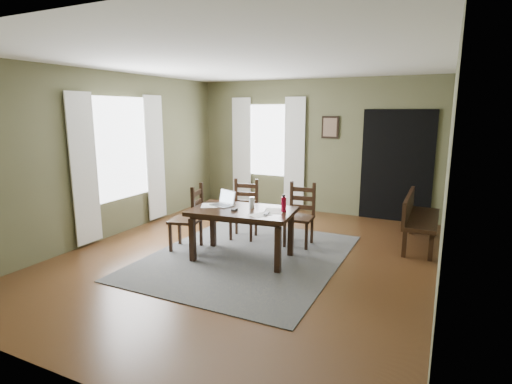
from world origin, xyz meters
The scene contains 24 objects.
ground centered at (0.00, 0.00, -0.01)m, with size 5.00×6.00×0.01m.
room_shell centered at (0.00, 0.00, 1.80)m, with size 5.02×6.02×2.71m.
rug centered at (0.00, 0.00, 0.01)m, with size 2.60×3.20×0.01m.
dining_table centered at (-0.02, -0.09, 0.63)m, with size 1.51×1.01×0.71m.
chair_end centered at (-0.93, -0.10, 0.49)m, with size 0.53×0.53×0.99m.
chair_back_left centered at (-0.45, 0.78, 0.47)m, with size 0.50×0.50×0.96m.
chair_back_right centered at (0.50, 0.84, 0.48)m, with size 0.45×0.45×0.97m.
bench centered at (2.15, 1.59, 0.49)m, with size 0.46×1.44×0.81m.
laptop centered at (-0.37, 0.02, 0.78)m, with size 0.37×0.33×0.21m.
computer_mouse centered at (-0.08, -0.21, 0.74)m, with size 0.05×0.09×0.03m, color #3F3F42.
tv_remote centered at (0.39, -0.18, 0.73)m, with size 0.05×0.18×0.02m, color black.
drinking_glass centered at (0.06, 0.04, 0.80)m, with size 0.07×0.07×0.16m, color silver.
water_bottle centered at (0.55, 0.03, 0.83)m, with size 0.09×0.09×0.24m.
paper_a centered at (-0.56, -0.09, 0.72)m, with size 0.23×0.30×0.00m, color white.
paper_b centered at (0.33, -0.26, 0.72)m, with size 0.21×0.27×0.00m, color white.
paper_d centered at (0.41, 0.02, 0.72)m, with size 0.25×0.33×0.00m, color white.
window_left centered at (-2.47, 0.20, 1.45)m, with size 0.01×1.30×1.70m.
window_back centered at (-1.00, 2.97, 1.45)m, with size 1.00×0.01×1.50m.
curtain_left_near centered at (-2.44, -0.62, 1.20)m, with size 0.03×0.48×2.30m.
curtain_left_far centered at (-2.44, 1.02, 1.20)m, with size 0.03×0.48×2.30m.
curtain_back_left centered at (-1.62, 2.94, 1.20)m, with size 0.44×0.03×2.30m.
curtain_back_right centered at (-0.38, 2.94, 1.20)m, with size 0.44×0.03×2.30m.
framed_picture centered at (0.35, 2.97, 1.75)m, with size 0.34×0.03×0.44m.
doorway_back centered at (1.65, 2.97, 1.05)m, with size 1.30×0.03×2.10m.
Camera 1 is at (2.48, -4.87, 2.07)m, focal length 28.00 mm.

